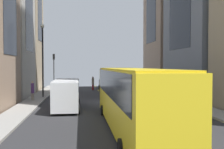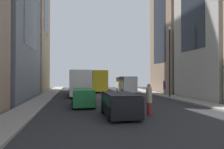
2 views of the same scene
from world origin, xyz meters
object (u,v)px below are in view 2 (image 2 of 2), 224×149
Objects in this scene: car_black_1 at (120,103)px; pedestrian_crossing_mid at (164,87)px; pedestrian_crossing_near at (149,99)px; streetcar_yellow at (96,79)px; delivery_van_white at (126,83)px; car_green_0 at (83,96)px; city_bus_white at (80,80)px.

car_black_1 is 2.00× the size of pedestrian_crossing_mid.
car_black_1 is 2.01m from pedestrian_crossing_near.
pedestrian_crossing_mid reaches higher than pedestrian_crossing_near.
car_black_1 is (-1.09, -25.25, -1.23)m from streetcar_yellow.
delivery_van_white reaches higher than pedestrian_crossing_near.
car_green_0 is 2.04× the size of pedestrian_crossing_mid.
city_bus_white is at bearing -109.22° from streetcar_yellow.
pedestrian_crossing_mid is at bearing 34.06° from car_green_0.
streetcar_yellow is 2.53× the size of delivery_van_white.
streetcar_yellow is 25.23m from pedestrian_crossing_near.
car_green_0 is 1.02× the size of car_black_1.
streetcar_yellow is 3.57× the size of car_black_1.
city_bus_white reaches higher than pedestrian_crossing_mid.
car_green_0 is at bearing 114.13° from car_black_1.
car_green_0 is at bearing 135.24° from pedestrian_crossing_mid.
city_bus_white reaches higher than pedestrian_crossing_near.
delivery_van_white reaches higher than car_black_1.
car_green_0 is 13.41m from pedestrian_crossing_mid.
car_black_1 is (-5.15, -18.06, -0.62)m from delivery_van_white.
city_bus_white is 11.75m from pedestrian_crossing_mid.
pedestrian_crossing_mid is (7.88, -12.98, -0.92)m from streetcar_yellow.
city_bus_white is 0.82× the size of streetcar_yellow.
car_green_0 is 6.27m from pedestrian_crossing_near.
city_bus_white is 16.06m from car_black_1.
pedestrian_crossing_near is at bearing 1.68° from car_black_1.
delivery_van_white is 18.28m from pedestrian_crossing_near.
streetcar_yellow reaches higher than pedestrian_crossing_near.
streetcar_yellow is 7.16× the size of pedestrian_crossing_mid.
car_black_1 is at bearing -82.18° from city_bus_white.
pedestrian_crossing_mid is (11.11, 7.51, 0.32)m from car_green_0.
delivery_van_white is at bearing 61.29° from car_green_0.
car_green_0 is at bearing -98.95° from streetcar_yellow.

